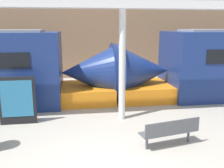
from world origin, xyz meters
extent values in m
cube|color=#937051|center=(0.00, 11.65, 2.50)|extent=(56.00, 0.20, 5.00)
cone|color=navy|center=(2.16, 6.31, 1.32)|extent=(2.70, 2.63, 2.63)
cube|color=orange|center=(2.41, 6.31, 0.35)|extent=(2.43, 2.46, 0.70)
cone|color=navy|center=(-0.11, 6.31, 1.32)|extent=(2.70, 2.63, 2.63)
cube|color=orange|center=(-0.36, 6.31, 0.35)|extent=(2.43, 2.46, 0.70)
cube|color=#4C4F54|center=(1.75, 1.49, 0.42)|extent=(1.77, 0.78, 0.04)
cube|color=#4C4F54|center=(1.79, 1.29, 0.63)|extent=(1.69, 0.38, 0.38)
cylinder|color=#4C4F54|center=(1.07, 1.35, 0.20)|extent=(0.07, 0.07, 0.40)
cylinder|color=#4C4F54|center=(2.42, 1.62, 0.20)|extent=(0.07, 0.07, 0.40)
cube|color=black|center=(-2.84, 3.78, 0.84)|extent=(1.24, 0.06, 1.68)
cube|color=teal|center=(-2.84, 3.74, 0.93)|extent=(1.05, 0.01, 1.28)
cylinder|color=silver|center=(0.82, 3.77, 1.96)|extent=(0.24, 0.24, 3.92)
cube|color=silver|center=(0.82, 3.77, 4.06)|extent=(28.00, 0.60, 0.28)
camera|label=1|loc=(-0.81, -4.81, 3.35)|focal=40.00mm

